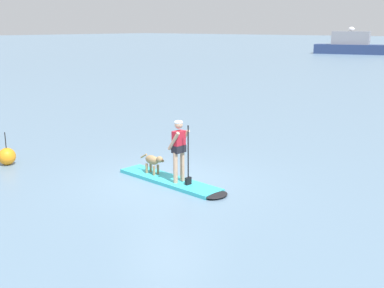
{
  "coord_description": "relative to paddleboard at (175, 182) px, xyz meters",
  "views": [
    {
      "loc": [
        8.63,
        -9.46,
        4.22
      ],
      "look_at": [
        0.0,
        1.0,
        0.9
      ],
      "focal_mm": 45.28,
      "sensor_mm": 36.0,
      "label": 1
    }
  ],
  "objects": [
    {
      "name": "ground_plane",
      "position": [
        -0.23,
        0.02,
        -0.05
      ],
      "size": [
        400.0,
        400.0,
        0.0
      ],
      "primitive_type": "plane",
      "color": "slate"
    },
    {
      "name": "paddleboard",
      "position": [
        0.0,
        0.0,
        0.0
      ],
      "size": [
        3.72,
        1.0,
        0.1
      ],
      "color": "#33B2BF",
      "rests_on": "ground_plane"
    },
    {
      "name": "person_paddler",
      "position": [
        0.18,
        -0.01,
        1.04
      ],
      "size": [
        0.62,
        0.5,
        1.7
      ],
      "color": "tan",
      "rests_on": "paddleboard"
    },
    {
      "name": "dog",
      "position": [
        -0.87,
        0.06,
        0.43
      ],
      "size": [
        0.99,
        0.26,
        0.57
      ],
      "color": "#997A51",
      "rests_on": "paddleboard"
    },
    {
      "name": "moored_boat_far_port",
      "position": [
        -20.46,
        64.61,
        1.22
      ],
      "size": [
        12.58,
        5.95,
        4.06
      ],
      "color": "navy",
      "rests_on": "ground_plane"
    },
    {
      "name": "marker_buoy",
      "position": [
        -5.29,
        -1.91,
        0.22
      ],
      "size": [
        0.54,
        0.54,
        1.04
      ],
      "color": "orange",
      "rests_on": "ground_plane"
    }
  ]
}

